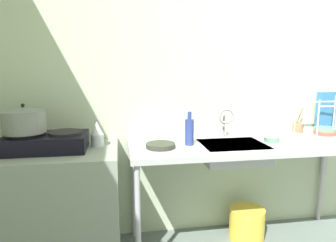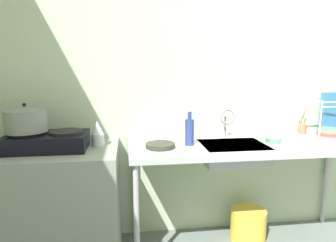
{
  "view_description": "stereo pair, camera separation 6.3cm",
  "coord_description": "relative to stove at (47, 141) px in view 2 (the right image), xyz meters",
  "views": [
    {
      "loc": [
        -1.36,
        -0.71,
        1.36
      ],
      "look_at": [
        -1.03,
        1.29,
        1.0
      ],
      "focal_mm": 31.72,
      "sensor_mm": 36.0,
      "label": 1
    },
    {
      "loc": [
        -1.29,
        -0.72,
        1.36
      ],
      "look_at": [
        -1.03,
        1.29,
        1.0
      ],
      "focal_mm": 31.72,
      "sensor_mm": 36.0,
      "label": 2
    }
  ],
  "objects": [
    {
      "name": "frying_pan",
      "position": [
        0.75,
        -0.06,
        -0.04
      ],
      "size": [
        0.2,
        0.2,
        0.03
      ],
      "primitive_type": "cylinder",
      "color": "#313529",
      "rests_on": "counter_sink"
    },
    {
      "name": "counter_concrete",
      "position": [
        -0.0,
        0.0,
        -0.47
      ],
      "size": [
        0.93,
        0.61,
        0.83
      ],
      "primitive_type": "cube",
      "color": "gray",
      "rests_on": "ground"
    },
    {
      "name": "dish_rack",
      "position": [
        2.05,
        0.01,
        -0.01
      ],
      "size": [
        0.37,
        0.29,
        0.32
      ],
      "color": "#BEB8C1",
      "rests_on": "counter_sink"
    },
    {
      "name": "bottle_by_sink",
      "position": [
        0.96,
        -0.01,
        0.04
      ],
      "size": [
        0.06,
        0.06,
        0.24
      ],
      "color": "navy",
      "rests_on": "counter_sink"
    },
    {
      "name": "utensil_jar",
      "position": [
        1.96,
        0.24,
        -0.02
      ],
      "size": [
        0.08,
        0.08,
        0.21
      ],
      "color": "#A26F4E",
      "rests_on": "counter_sink"
    },
    {
      "name": "stove",
      "position": [
        0.0,
        0.0,
        0.0
      ],
      "size": [
        0.52,
        0.32,
        0.13
      ],
      "color": "black",
      "rests_on": "counter_concrete"
    },
    {
      "name": "bucket_on_floor",
      "position": [
        1.47,
        0.08,
        -0.76
      ],
      "size": [
        0.28,
        0.28,
        0.25
      ],
      "primitive_type": "cylinder",
      "color": "yellow",
      "rests_on": "ground"
    },
    {
      "name": "cup_by_rack",
      "position": [
        1.73,
        -0.04,
        -0.02
      ],
      "size": [
        0.07,
        0.07,
        0.07
      ],
      "primitive_type": "cylinder",
      "color": "beige",
      "rests_on": "counter_sink"
    },
    {
      "name": "counter_sink",
      "position": [
        1.41,
        0.0,
        -0.12
      ],
      "size": [
        1.75,
        0.61,
        0.83
      ],
      "color": "#ADACB1",
      "rests_on": "ground"
    },
    {
      "name": "cereal_box",
      "position": [
        2.22,
        0.26,
        0.11
      ],
      "size": [
        0.17,
        0.07,
        0.34
      ],
      "primitive_type": "cube",
      "rotation": [
        0.0,
        0.0,
        0.12
      ],
      "color": "teal",
      "rests_on": "counter_sink"
    },
    {
      "name": "pot_on_left_burner",
      "position": [
        -0.13,
        -0.0,
        0.15
      ],
      "size": [
        0.27,
        0.27,
        0.19
      ],
      "color": "slate",
      "rests_on": "stove"
    },
    {
      "name": "sink_basin",
      "position": [
        1.28,
        -0.03,
        -0.12
      ],
      "size": [
        0.45,
        0.37,
        0.12
      ],
      "primitive_type": "cube",
      "color": "#ADACB1",
      "rests_on": "counter_sink"
    },
    {
      "name": "percolator",
      "position": [
        0.33,
        0.06,
        0.03
      ],
      "size": [
        0.09,
        0.09,
        0.18
      ],
      "color": "silver",
      "rests_on": "counter_concrete"
    },
    {
      "name": "wall_back",
      "position": [
        1.84,
        0.35,
        0.48
      ],
      "size": [
        5.54,
        0.1,
        2.74
      ],
      "primitive_type": "cube",
      "color": "beige",
      "rests_on": "ground"
    },
    {
      "name": "faucet",
      "position": [
        1.29,
        0.14,
        0.1
      ],
      "size": [
        0.12,
        0.07,
        0.24
      ],
      "color": "#ADACB1",
      "rests_on": "counter_sink"
    },
    {
      "name": "small_bowl_on_drainboard",
      "position": [
        1.58,
        -0.02,
        -0.04
      ],
      "size": [
        0.11,
        0.11,
        0.04
      ],
      "primitive_type": "cylinder",
      "color": "slate",
      "rests_on": "counter_sink"
    }
  ]
}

